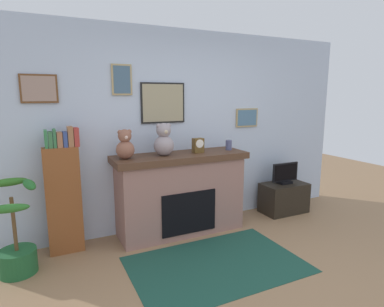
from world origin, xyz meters
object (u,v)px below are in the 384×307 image
at_px(candle_jar, 229,145).
at_px(bookshelf, 64,195).
at_px(fireplace, 181,193).
at_px(teddy_bear_brown, 125,146).
at_px(television, 285,174).
at_px(mantel_clock, 198,145).
at_px(potted_plant, 16,243).
at_px(teddy_bear_grey, 164,141).
at_px(tv_stand, 284,198).

bearing_deg(candle_jar, bookshelf, 177.75).
height_order(fireplace, teddy_bear_brown, teddy_bear_brown).
bearing_deg(television, teddy_bear_brown, 179.56).
bearing_deg(candle_jar, mantel_clock, -179.82).
height_order(bookshelf, mantel_clock, bookshelf).
distance_m(fireplace, television, 1.70).
height_order(potted_plant, teddy_bear_grey, teddy_bear_grey).
relative_size(tv_stand, candle_jar, 5.13).
relative_size(fireplace, teddy_bear_grey, 4.27).
xyz_separation_m(television, mantel_clock, (-1.46, 0.02, 0.54)).
relative_size(fireplace, candle_jar, 12.78).
bearing_deg(candle_jar, television, -1.10).
xyz_separation_m(candle_jar, teddy_bear_brown, (-1.40, -0.00, 0.09)).
bearing_deg(mantel_clock, fireplace, 175.46).
bearing_deg(mantel_clock, teddy_bear_brown, 179.94).
xyz_separation_m(television, teddy_bear_brown, (-2.40, 0.02, 0.60)).
height_order(bookshelf, teddy_bear_grey, teddy_bear_grey).
height_order(mantel_clock, teddy_bear_grey, teddy_bear_grey).
height_order(tv_stand, candle_jar, candle_jar).
bearing_deg(candle_jar, fireplace, 178.56).
height_order(fireplace, bookshelf, bookshelf).
xyz_separation_m(candle_jar, teddy_bear_grey, (-0.93, -0.00, 0.11)).
relative_size(fireplace, television, 3.78).
xyz_separation_m(bookshelf, potted_plant, (-0.49, -0.27, -0.36)).
xyz_separation_m(potted_plant, tv_stand, (3.58, 0.17, -0.09)).
relative_size(television, mantel_clock, 2.43).
bearing_deg(potted_plant, fireplace, 6.36).
xyz_separation_m(fireplace, candle_jar, (0.70, -0.02, 0.58)).
bearing_deg(potted_plant, bookshelf, 29.27).
distance_m(tv_stand, candle_jar, 1.33).
height_order(bookshelf, candle_jar, bookshelf).
bearing_deg(bookshelf, mantel_clock, -2.94).
relative_size(potted_plant, television, 2.08).
relative_size(fireplace, tv_stand, 2.49).
bearing_deg(teddy_bear_grey, candle_jar, 0.03).
height_order(tv_stand, television, television).
height_order(potted_plant, television, potted_plant).
height_order(tv_stand, teddy_bear_brown, teddy_bear_brown).
height_order(candle_jar, teddy_bear_brown, teddy_bear_brown).
relative_size(mantel_clock, teddy_bear_grey, 0.46).
bearing_deg(bookshelf, teddy_bear_brown, -6.84).
distance_m(mantel_clock, teddy_bear_grey, 0.47).
xyz_separation_m(fireplace, teddy_bear_brown, (-0.70, -0.02, 0.67)).
height_order(candle_jar, mantel_clock, mantel_clock).
distance_m(bookshelf, teddy_bear_grey, 1.29).
xyz_separation_m(tv_stand, teddy_bear_brown, (-2.40, 0.02, 0.97)).
bearing_deg(potted_plant, teddy_bear_brown, 9.22).
relative_size(bookshelf, television, 3.16).
bearing_deg(fireplace, teddy_bear_brown, -178.51).
height_order(candle_jar, teddy_bear_grey, teddy_bear_grey).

